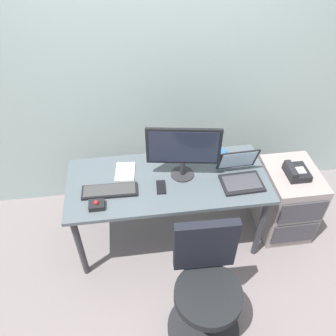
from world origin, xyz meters
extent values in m
plane|color=slate|center=(0.00, 0.00, 0.00)|extent=(8.00, 8.00, 0.00)
cube|color=#99ADA8|center=(0.00, 0.69, 1.40)|extent=(6.00, 0.10, 2.80)
cube|color=#475157|center=(0.00, 0.00, 0.69)|extent=(1.55, 0.67, 0.03)
cylinder|color=#2D2D33|center=(-0.72, -0.28, 0.34)|extent=(0.05, 0.05, 0.68)
cylinder|color=#2D2D33|center=(0.72, -0.28, 0.34)|extent=(0.05, 0.05, 0.68)
cylinder|color=#2D2D33|center=(-0.72, 0.28, 0.34)|extent=(0.05, 0.05, 0.68)
cylinder|color=#2D2D33|center=(0.72, 0.28, 0.34)|extent=(0.05, 0.05, 0.68)
cube|color=gray|center=(1.04, 0.00, 0.32)|extent=(0.42, 0.52, 0.65)
cube|color=#38383D|center=(1.04, -0.27, 0.47)|extent=(0.38, 0.01, 0.22)
cube|color=#38383D|center=(1.04, -0.27, 0.19)|extent=(0.38, 0.01, 0.22)
cube|color=black|center=(1.04, -0.02, 0.68)|extent=(0.17, 0.20, 0.06)
cube|color=black|center=(0.98, -0.02, 0.72)|extent=(0.05, 0.18, 0.04)
cube|color=gray|center=(1.06, -0.03, 0.71)|extent=(0.07, 0.08, 0.01)
cylinder|color=black|center=(0.14, -0.86, 0.01)|extent=(0.52, 0.52, 0.03)
cylinder|color=#333338|center=(0.14, -0.86, 0.25)|extent=(0.06, 0.06, 0.43)
cylinder|color=black|center=(0.14, -0.86, 0.49)|extent=(0.44, 0.44, 0.07)
cube|color=black|center=(0.15, -0.66, 0.75)|extent=(0.40, 0.07, 0.42)
cylinder|color=#262628|center=(0.12, 0.04, 0.71)|extent=(0.18, 0.18, 0.01)
cylinder|color=#262628|center=(0.12, 0.04, 0.78)|extent=(0.04, 0.04, 0.12)
cube|color=black|center=(0.12, 0.04, 0.99)|extent=(0.55, 0.11, 0.31)
cube|color=#1E2333|center=(0.12, 0.03, 0.99)|extent=(0.50, 0.08, 0.27)
cube|color=black|center=(-0.45, -0.08, 0.72)|extent=(0.41, 0.15, 0.02)
cube|color=#353535|center=(-0.45, -0.08, 0.73)|extent=(0.38, 0.12, 0.01)
cube|color=black|center=(0.55, -0.12, 0.72)|extent=(0.32, 0.23, 0.02)
cube|color=#38383D|center=(0.55, -0.12, 0.73)|extent=(0.28, 0.18, 0.00)
cube|color=black|center=(0.54, 0.02, 0.83)|extent=(0.31, 0.09, 0.21)
cube|color=silver|center=(0.54, 0.01, 0.83)|extent=(0.28, 0.07, 0.19)
cube|color=black|center=(-0.54, -0.21, 0.73)|extent=(0.11, 0.09, 0.04)
sphere|color=maroon|center=(-0.54, -0.21, 0.75)|extent=(0.04, 0.04, 0.04)
cylinder|color=#2B5594|center=(0.45, 0.17, 0.76)|extent=(0.08, 0.08, 0.10)
torus|color=#2E4F87|center=(0.50, 0.17, 0.76)|extent=(0.01, 0.06, 0.06)
cube|color=white|center=(-0.32, 0.13, 0.71)|extent=(0.17, 0.22, 0.01)
cube|color=black|center=(-0.06, -0.08, 0.71)|extent=(0.08, 0.15, 0.01)
camera|label=1|loc=(-0.25, -1.87, 2.55)|focal=36.55mm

